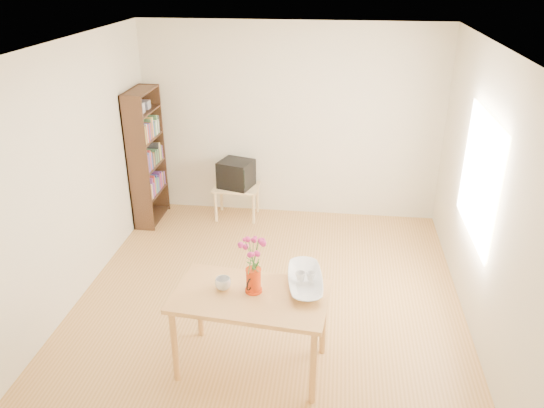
# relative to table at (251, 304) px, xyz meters

# --- Properties ---
(room) EXTENTS (4.50, 4.50, 4.50)m
(room) POSITION_rel_table_xyz_m (0.05, 0.96, 0.64)
(room) COLOR #B07C3E
(room) RESTS_ON ground
(table) EXTENTS (1.35, 0.85, 0.75)m
(table) POSITION_rel_table_xyz_m (0.00, 0.00, 0.00)
(table) COLOR #C78844
(table) RESTS_ON ground
(tv_stand) EXTENTS (0.60, 0.45, 0.46)m
(tv_stand) POSITION_rel_table_xyz_m (-0.68, 2.93, -0.27)
(tv_stand) COLOR #DEBA7D
(tv_stand) RESTS_ON ground
(bookshelf) EXTENTS (0.28, 0.70, 1.80)m
(bookshelf) POSITION_rel_table_xyz_m (-1.83, 2.71, 0.18)
(bookshelf) COLOR #331D11
(bookshelf) RESTS_ON ground
(pitcher) EXTENTS (0.14, 0.22, 0.22)m
(pitcher) POSITION_rel_table_xyz_m (0.02, 0.05, 0.19)
(pitcher) COLOR red
(pitcher) RESTS_ON table
(flowers) EXTENTS (0.25, 0.25, 0.35)m
(flowers) POSITION_rel_table_xyz_m (0.02, 0.05, 0.47)
(flowers) COLOR #EE3893
(flowers) RESTS_ON pitcher
(mug) EXTENTS (0.18, 0.18, 0.10)m
(mug) POSITION_rel_table_xyz_m (-0.24, 0.05, 0.14)
(mug) COLOR white
(mug) RESTS_ON table
(bowl) EXTENTS (0.49, 0.49, 0.42)m
(bowl) POSITION_rel_table_xyz_m (0.44, 0.21, 0.30)
(bowl) COLOR white
(bowl) RESTS_ON table
(teacup_a) EXTENTS (0.10, 0.10, 0.07)m
(teacup_a) POSITION_rel_table_xyz_m (0.40, 0.21, 0.26)
(teacup_a) COLOR white
(teacup_a) RESTS_ON bowl
(teacup_b) EXTENTS (0.09, 0.09, 0.06)m
(teacup_b) POSITION_rel_table_xyz_m (0.48, 0.23, 0.26)
(teacup_b) COLOR white
(teacup_b) RESTS_ON bowl
(television) EXTENTS (0.51, 0.49, 0.36)m
(television) POSITION_rel_table_xyz_m (-0.68, 2.94, -0.01)
(television) COLOR black
(television) RESTS_ON tv_stand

